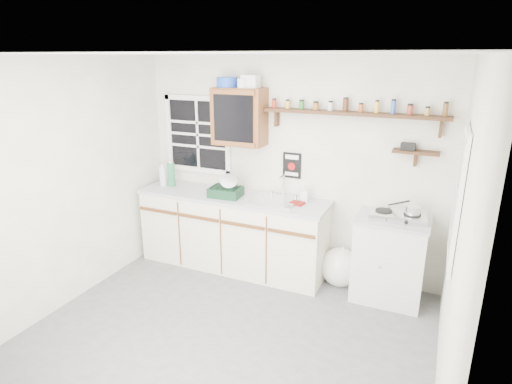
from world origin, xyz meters
TOP-DOWN VIEW (x-y plane):
  - room at (0.00, 0.00)m, footprint 3.64×3.24m
  - main_cabinet at (-0.58, 1.30)m, footprint 2.31×0.63m
  - right_cabinet at (1.25, 1.32)m, footprint 0.73×0.57m
  - sink at (-0.05, 1.30)m, footprint 0.52×0.44m
  - upper_cabinet at (-0.55, 1.44)m, footprint 0.60×0.32m
  - upper_cabinet_clutter at (-0.58, 1.44)m, footprint 0.50×0.24m
  - spice_shelf at (0.73, 1.51)m, footprint 1.91×0.18m
  - secondary_shelf at (1.36, 1.52)m, footprint 0.45×0.16m
  - warning_sign at (0.05, 1.59)m, footprint 0.22×0.02m
  - window_back at (-1.20, 1.59)m, footprint 0.93×0.03m
  - window_right at (1.79, 0.55)m, footprint 0.03×0.78m
  - water_bottles at (-1.50, 1.32)m, footprint 0.21×0.11m
  - dish_rack at (-0.62, 1.23)m, footprint 0.38×0.30m
  - soap_bottle at (0.26, 1.43)m, footprint 0.10×0.10m
  - rag at (0.22, 1.31)m, footprint 0.17×0.15m
  - hotplate at (1.29, 1.31)m, footprint 0.58×0.35m
  - saucepan at (1.42, 1.31)m, footprint 0.33×0.25m
  - trash_bag at (0.72, 1.40)m, footprint 0.43×0.39m

SIDE VIEW (x-z plane):
  - trash_bag at x=0.72m, z-range -0.04..0.45m
  - right_cabinet at x=1.25m, z-range 0.00..0.91m
  - main_cabinet at x=-0.58m, z-range 0.00..0.92m
  - rag at x=0.22m, z-range 0.92..0.94m
  - sink at x=-0.05m, z-range 0.79..1.08m
  - hotplate at x=1.29m, z-range 0.91..0.99m
  - dish_rack at x=-0.62m, z-range 0.87..1.14m
  - soap_bottle at x=0.26m, z-range 0.92..1.11m
  - saucepan at x=1.42m, z-range 0.95..1.10m
  - water_bottles at x=-1.50m, z-range 0.90..1.23m
  - room at x=0.00m, z-range -0.02..2.52m
  - warning_sign at x=0.05m, z-range 1.13..1.43m
  - window_right at x=1.79m, z-range 0.91..1.99m
  - window_back at x=-1.20m, z-range 1.06..2.04m
  - secondary_shelf at x=1.36m, z-range 1.46..1.69m
  - upper_cabinet at x=-0.55m, z-range 1.50..2.15m
  - spice_shelf at x=0.73m, z-range 1.75..2.10m
  - upper_cabinet_clutter at x=-0.58m, z-range 2.14..2.28m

